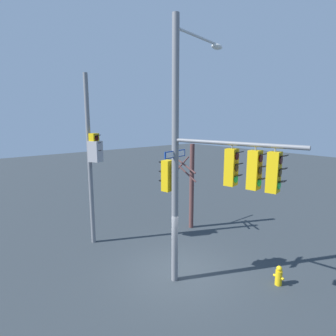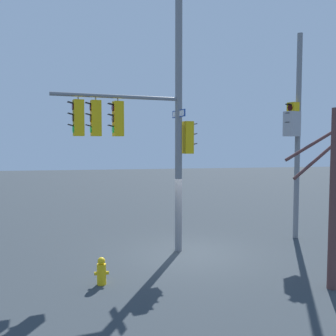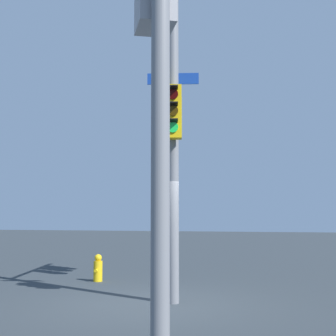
# 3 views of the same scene
# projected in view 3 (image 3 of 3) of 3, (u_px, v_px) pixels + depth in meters

# --- Properties ---
(ground_plane) EXTENTS (80.00, 80.00, 0.00)m
(ground_plane) POSITION_uv_depth(u_px,v_px,m) (147.00, 305.00, 9.61)
(ground_plane) COLOR #2E363B
(main_signal_pole_assembly) EXTENTS (4.83, 3.47, 9.15)m
(main_signal_pole_assembly) POSITION_uv_depth(u_px,v_px,m) (168.00, 88.00, 11.17)
(main_signal_pole_assembly) COLOR slate
(main_signal_pole_assembly) RESTS_ON ground
(fire_hydrant_fallback) EXTENTS (0.38, 0.24, 0.73)m
(fire_hydrant_fallback) POSITION_uv_depth(u_px,v_px,m) (98.00, 269.00, 12.93)
(fire_hydrant_fallback) COLOR yellow
(fire_hydrant_fallback) RESTS_ON ground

